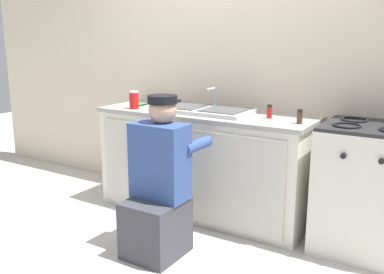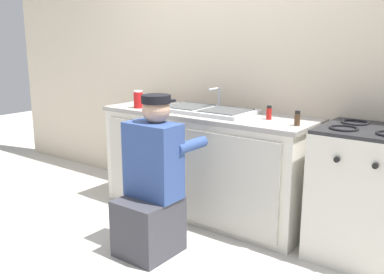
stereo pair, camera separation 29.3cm
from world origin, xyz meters
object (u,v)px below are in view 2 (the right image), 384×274
(sink_double_basin, at_px, (207,110))
(spice_bottle_pepper, at_px, (297,118))
(stove_range, at_px, (366,194))
(cell_phone, at_px, (146,104))
(spice_bottle_red, at_px, (269,113))
(plumber_person, at_px, (152,189))
(soda_cup_red, at_px, (138,99))

(sink_double_basin, distance_m, spice_bottle_pepper, 0.84)
(stove_range, distance_m, spice_bottle_pepper, 0.68)
(cell_phone, bearing_deg, spice_bottle_red, 0.45)
(sink_double_basin, height_order, spice_bottle_red, sink_double_basin)
(sink_double_basin, distance_m, plumber_person, 0.92)
(cell_phone, distance_m, spice_bottle_pepper, 1.51)
(cell_phone, height_order, soda_cup_red, soda_cup_red)
(stove_range, relative_size, soda_cup_red, 6.02)
(sink_double_basin, relative_size, spice_bottle_pepper, 7.62)
(cell_phone, height_order, spice_bottle_red, spice_bottle_red)
(sink_double_basin, height_order, plumber_person, plumber_person)
(plumber_person, relative_size, spice_bottle_red, 10.52)
(sink_double_basin, relative_size, soda_cup_red, 5.26)
(plumber_person, height_order, spice_bottle_red, plumber_person)
(stove_range, relative_size, cell_phone, 6.54)
(plumber_person, xyz_separation_m, spice_bottle_pepper, (0.73, 0.71, 0.47))
(plumber_person, bearing_deg, spice_bottle_red, 60.23)
(spice_bottle_pepper, bearing_deg, spice_bottle_red, 160.07)
(sink_double_basin, height_order, soda_cup_red, sink_double_basin)
(plumber_person, distance_m, spice_bottle_pepper, 1.12)
(soda_cup_red, bearing_deg, spice_bottle_pepper, 3.68)
(spice_bottle_pepper, bearing_deg, sink_double_basin, 173.82)
(spice_bottle_pepper, bearing_deg, cell_phone, 176.72)
(sink_double_basin, relative_size, plumber_person, 0.72)
(stove_range, relative_size, plumber_person, 0.83)
(spice_bottle_pepper, xyz_separation_m, spice_bottle_red, (-0.27, 0.10, 0.00))
(stove_range, relative_size, spice_bottle_red, 8.72)
(sink_double_basin, xyz_separation_m, spice_bottle_red, (0.56, 0.01, 0.03))
(stove_range, distance_m, cell_phone, 2.03)
(sink_double_basin, xyz_separation_m, spice_bottle_pepper, (0.83, -0.09, 0.03))
(stove_range, bearing_deg, soda_cup_red, -174.62)
(sink_double_basin, xyz_separation_m, plumber_person, (0.10, -0.80, -0.44))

